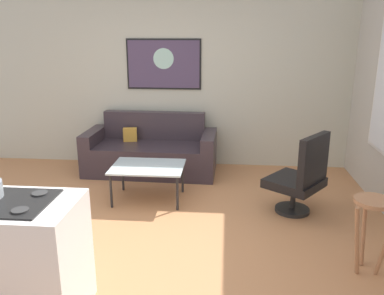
{
  "coord_description": "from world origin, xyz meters",
  "views": [
    {
      "loc": [
        0.78,
        -3.58,
        2.02
      ],
      "look_at": [
        0.38,
        0.9,
        0.7
      ],
      "focal_mm": 37.34,
      "sensor_mm": 36.0,
      "label": 1
    }
  ],
  "objects": [
    {
      "name": "wall_painting",
      "position": [
        -0.17,
        2.38,
        1.54
      ],
      "size": [
        1.11,
        0.03,
        0.74
      ],
      "color": "black"
    },
    {
      "name": "couch",
      "position": [
        -0.32,
        1.97,
        0.29
      ],
      "size": [
        1.91,
        0.86,
        0.85
      ],
      "color": "#32282F",
      "rests_on": "ground"
    },
    {
      "name": "ground",
      "position": [
        0.0,
        0.0,
        -0.02
      ],
      "size": [
        6.4,
        6.4,
        0.04
      ],
      "primitive_type": "cube",
      "color": "#B97A4D"
    },
    {
      "name": "coffee_table",
      "position": [
        -0.16,
        0.95,
        0.4
      ],
      "size": [
        0.87,
        0.64,
        0.44
      ],
      "color": "silver",
      "rests_on": "ground"
    },
    {
      "name": "back_wall",
      "position": [
        0.0,
        2.42,
        1.4
      ],
      "size": [
        6.4,
        0.05,
        2.8
      ],
      "primitive_type": "cube",
      "color": "beige",
      "rests_on": "ground"
    },
    {
      "name": "armchair",
      "position": [
        1.63,
        0.7,
        0.45
      ],
      "size": [
        0.78,
        0.78,
        0.95
      ],
      "color": "black",
      "rests_on": "ground"
    },
    {
      "name": "bar_stool",
      "position": [
        2.02,
        -0.41,
        0.52
      ],
      "size": [
        0.37,
        0.36,
        0.68
      ],
      "color": "#A76F49",
      "rests_on": "ground"
    }
  ]
}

